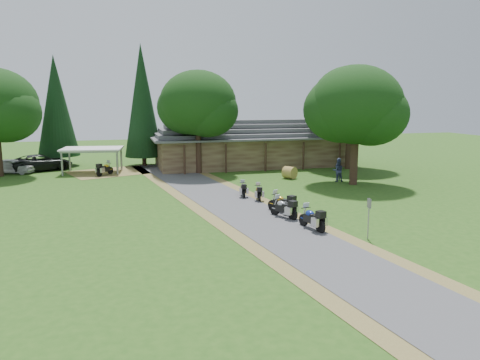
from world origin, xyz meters
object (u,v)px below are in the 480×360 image
object	(u,v)px
carport	(93,160)
motorcycle_row_b	(284,207)
motorcycle_row_c	(282,202)
hay_bale	(290,173)
lodge	(253,142)
motorcycle_carport_a	(105,168)
car_dark_suv	(41,158)
motorcycle_row_a	(312,217)
car_white_sedan	(12,164)
motorcycle_row_e	(243,189)
motorcycle_row_d	(259,192)

from	to	relation	value
carport	motorcycle_row_b	bearing A→B (deg)	-53.38
motorcycle_row_b	motorcycle_row_c	world-z (taller)	motorcycle_row_c
motorcycle_row_c	hay_bale	bearing A→B (deg)	-51.70
lodge	motorcycle_carport_a	world-z (taller)	lodge
carport	motorcycle_row_c	world-z (taller)	carport
lodge	motorcycle_row_c	xyz separation A→B (m)	(-4.33, -20.92, -1.77)
lodge	car_dark_suv	size ratio (longest dim) A/B	3.35
motorcycle_row_a	car_white_sedan	bearing A→B (deg)	25.63
motorcycle_row_a	motorcycle_row_c	bearing A→B (deg)	-8.48
car_white_sedan	motorcycle_row_b	distance (m)	29.59
hay_bale	motorcycle_row_c	bearing A→B (deg)	-113.28
motorcycle_row_e	carport	bearing A→B (deg)	47.18
carport	hay_bale	world-z (taller)	carport
motorcycle_row_a	motorcycle_row_b	bearing A→B (deg)	-0.29
motorcycle_row_a	motorcycle_carport_a	world-z (taller)	motorcycle_row_a
car_white_sedan	hay_bale	xyz separation A→B (m)	(24.49, -9.67, -0.35)
motorcycle_row_c	hay_bale	world-z (taller)	motorcycle_row_c
motorcycle_row_c	motorcycle_row_e	xyz separation A→B (m)	(-1.00, 5.47, -0.12)
carport	motorcycle_row_c	bearing A→B (deg)	-51.23
car_white_sedan	motorcycle_row_b	size ratio (longest dim) A/B	2.78
carport	motorcycle_row_b	world-z (taller)	carport
motorcycle_row_b	motorcycle_row_e	distance (m)	6.70
car_white_sedan	car_dark_suv	distance (m)	2.69
carport	car_dark_suv	distance (m)	5.65
car_dark_suv	motorcycle_row_e	bearing A→B (deg)	-160.27
lodge	hay_bale	bearing A→B (deg)	-85.54
carport	motorcycle_carport_a	distance (m)	2.31
motorcycle_row_a	motorcycle_row_c	xyz separation A→B (m)	(-0.26, 4.01, 0.00)
car_white_sedan	hay_bale	bearing A→B (deg)	-90.47
lodge	motorcycle_row_b	world-z (taller)	lodge
carport	car_dark_suv	size ratio (longest dim) A/B	0.87
motorcycle_row_d	hay_bale	distance (m)	9.32
hay_bale	motorcycle_row_d	bearing A→B (deg)	-124.65
lodge	car_white_sedan	size ratio (longest dim) A/B	4.00
lodge	motorcycle_row_a	world-z (taller)	lodge
car_white_sedan	car_dark_suv	world-z (taller)	car_dark_suv
car_dark_suv	motorcycle_row_b	world-z (taller)	car_dark_suv
lodge	carport	size ratio (longest dim) A/B	3.86
lodge	motorcycle_row_a	distance (m)	25.32
motorcycle_row_d	motorcycle_carport_a	xyz separation A→B (m)	(-10.66, 13.87, 0.09)
car_white_sedan	hay_bale	size ratio (longest dim) A/B	4.93
motorcycle_row_c	motorcycle_carport_a	bearing A→B (deg)	2.91
car_dark_suv	motorcycle_row_d	xyz separation A→B (m)	(16.77, -18.46, -0.65)
motorcycle_carport_a	hay_bale	bearing A→B (deg)	-72.39
carport	motorcycle_row_b	xyz separation A→B (m)	(11.70, -21.08, -0.54)
car_white_sedan	hay_bale	distance (m)	26.33
carport	motorcycle_carport_a	size ratio (longest dim) A/B	2.83
motorcycle_row_b	motorcycle_row_d	distance (m)	5.25
car_white_sedan	motorcycle_row_c	xyz separation A→B (m)	(19.45, -21.39, -0.21)
motorcycle_row_a	carport	bearing A→B (deg)	15.06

